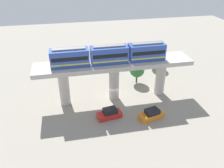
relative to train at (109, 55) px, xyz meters
The scene contains 7 objects.
ground_plane 9.32m from the train, 90.00° to the left, with size 120.00×120.00×0.00m, color gray.
viaduct 3.54m from the train, 90.00° to the left, with size 5.20×28.85×7.75m.
train is the anchor object (origin of this frame).
parked_car_red 10.44m from the train, 10.98° to the right, with size 2.46×4.44×1.76m.
parked_car_orange 12.84m from the train, 37.75° to the left, with size 2.74×4.51×1.76m.
tree_near_viaduct 19.16m from the train, 130.36° to the left, with size 3.70×3.70×5.15m.
tree_mid_lot 10.83m from the train, 126.33° to the left, with size 3.20×3.20×4.62m.
Camera 1 is at (37.26, -8.05, 24.71)m, focal length 36.73 mm.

